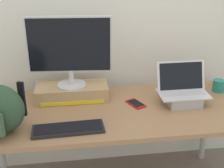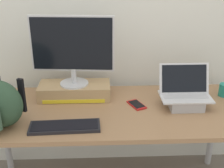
# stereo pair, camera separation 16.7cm
# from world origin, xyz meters

# --- Properties ---
(back_wall) EXTENTS (7.00, 0.10, 2.60)m
(back_wall) POSITION_xyz_m (0.00, 0.48, 1.30)
(back_wall) COLOR silver
(back_wall) RESTS_ON ground
(desk) EXTENTS (1.81, 0.75, 0.72)m
(desk) POSITION_xyz_m (0.00, 0.00, 0.65)
(desk) COLOR #99704C
(desk) RESTS_ON ground
(toner_box_yellow) EXTENTS (0.50, 0.22, 0.10)m
(toner_box_yellow) POSITION_xyz_m (-0.26, 0.19, 0.77)
(toner_box_yellow) COLOR tan
(toner_box_yellow) RESTS_ON desk
(desktop_monitor) EXTENTS (0.57, 0.20, 0.49)m
(desktop_monitor) POSITION_xyz_m (-0.26, 0.19, 1.08)
(desktop_monitor) COLOR silver
(desktop_monitor) RESTS_ON toner_box_yellow
(open_laptop) EXTENTS (0.34, 0.21, 0.28)m
(open_laptop) POSITION_xyz_m (0.49, 0.02, 0.78)
(open_laptop) COLOR #ADADB2
(open_laptop) RESTS_ON desk
(external_keyboard) EXTENTS (0.42, 0.16, 0.02)m
(external_keyboard) POSITION_xyz_m (-0.29, -0.23, 0.73)
(external_keyboard) COLOR black
(external_keyboard) RESTS_ON desk
(cell_phone) EXTENTS (0.13, 0.16, 0.01)m
(cell_phone) POSITION_xyz_m (0.17, 0.04, 0.73)
(cell_phone) COLOR red
(cell_phone) RESTS_ON desk
(plush_toy) EXTENTS (0.11, 0.11, 0.11)m
(plush_toy) POSITION_xyz_m (-0.74, 0.12, 0.77)
(plush_toy) COLOR #56B256
(plush_toy) RESTS_ON desk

